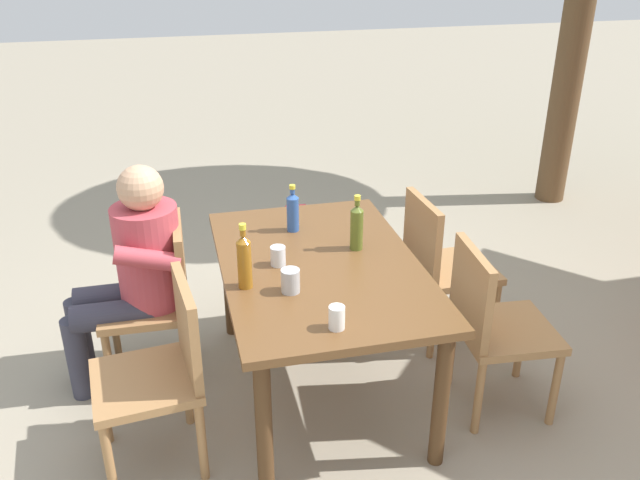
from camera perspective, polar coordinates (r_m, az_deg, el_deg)
ground_plane at (r=3.56m, az=0.00°, el=-12.52°), size 24.00×24.00×0.00m
dining_table at (r=3.20m, az=0.00°, el=-3.48°), size 1.42×0.93×0.74m
chair_near_left at (r=3.49m, az=-13.57°, el=-4.52°), size 0.45×0.45×0.87m
chair_near_right at (r=2.96m, az=-13.32°, el=-10.51°), size 0.49×0.49×0.87m
chair_far_left at (r=3.76m, az=10.24°, el=-1.84°), size 0.46×0.46×0.87m
chair_far_right at (r=3.28m, az=14.51°, el=-6.78°), size 0.47×0.47×0.87m
person_in_white_shirt at (r=3.42m, az=-15.68°, el=-2.26°), size 0.47×0.62×1.18m
bottle_olive at (r=3.25m, az=3.16°, el=1.19°), size 0.06×0.06×0.28m
bottle_blue at (r=3.45m, az=-2.35°, el=2.49°), size 0.06×0.06×0.25m
bottle_amber at (r=2.91m, az=-6.51°, el=-1.75°), size 0.06×0.06×0.31m
cup_white at (r=2.65m, az=1.45°, el=-6.66°), size 0.07×0.07×0.10m
cup_glass at (r=3.12m, az=-3.62°, el=-1.37°), size 0.07×0.07×0.09m
cup_steel at (r=2.90m, az=-2.55°, el=-3.51°), size 0.08×0.08×0.11m
backpack_by_near_side at (r=4.56m, az=-1.86°, el=-0.28°), size 0.29×0.20×0.43m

